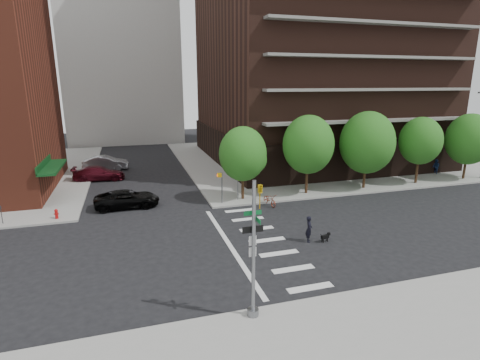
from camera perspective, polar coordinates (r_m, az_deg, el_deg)
The scene contains 19 objects.
ground at distance 23.58m, azimuth -2.80°, elevation -10.01°, with size 120.00×120.00×0.00m, color black.
sidewalk_ne at distance 52.09m, azimuth 12.99°, elevation 3.51°, with size 39.00×33.00×0.15m, color gray.
crosswalk at distance 24.15m, azimuth 2.35°, elevation -9.37°, with size 3.85×13.00×0.01m.
tree_a at distance 31.23m, azimuth 0.43°, elevation 3.99°, with size 4.00×4.00×5.90m.
tree_b at distance 33.39m, azimuth 10.36°, elevation 5.33°, with size 4.50×4.50×6.65m.
tree_c at distance 36.51m, azimuth 18.81°, elevation 5.41°, with size 5.00×5.00×6.80m.
tree_d at distance 40.29m, azimuth 25.81°, elevation 5.39°, with size 4.00×4.00×6.20m.
tree_e at distance 44.56m, azimuth 31.54°, elevation 5.32°, with size 4.50×4.50×6.35m.
traffic_signal at distance 15.80m, azimuth 2.16°, elevation -12.21°, with size 0.90×0.75×6.00m.
pedestrian_signal at distance 30.73m, azimuth -2.26°, elevation -0.39°, with size 2.18×0.67×2.60m.
fire_hydrant at distance 30.56m, azimuth -26.19°, elevation -4.58°, with size 0.24×0.24×0.73m.
parking_meter at distance 31.25m, azimuth -32.61°, elevation -4.23°, with size 0.10×0.08×1.32m.
parked_car_black at distance 31.56m, azimuth -16.82°, elevation -2.78°, with size 5.08×2.34×1.41m, color black.
parked_car_maroon at distance 41.15m, azimuth -20.70°, elevation 0.95°, with size 5.10×2.07×1.48m, color #490D17.
parked_car_silver at distance 45.81m, azimuth -19.77°, elevation 2.46°, with size 4.96×1.73×1.63m, color #94959B.
scooter at distance 30.81m, azimuth 4.54°, elevation -3.00°, with size 0.66×1.90×1.00m, color maroon.
dog_walker at distance 24.25m, azimuth 10.47°, elevation -7.35°, with size 0.41×0.62×1.69m, color black.
dog at distance 24.58m, azimuth 12.89°, elevation -8.40°, with size 0.68×0.30×0.57m.
pedestrian_far at distance 45.91m, azimuth 27.70°, elevation 1.81°, with size 0.60×0.77×1.58m, color #14254C.
Camera 1 is at (-5.10, -20.80, 9.85)m, focal length 28.00 mm.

